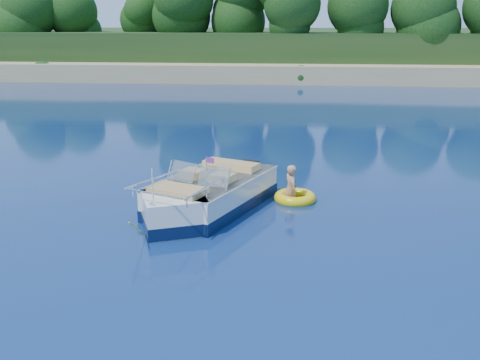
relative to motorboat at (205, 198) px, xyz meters
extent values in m
plane|color=#091540|center=(2.83, -3.62, -0.38)|extent=(160.00, 160.00, 0.00)
cube|color=#9E895C|center=(2.83, 34.38, 0.12)|extent=(170.00, 8.00, 2.00)
cube|color=#183214|center=(2.83, 61.38, 0.62)|extent=(170.00, 56.00, 6.00)
cylinder|color=black|center=(-15.17, 36.88, 2.72)|extent=(0.44, 0.44, 3.20)
sphere|color=black|center=(-15.17, 36.88, 5.76)|extent=(5.28, 5.28, 5.28)
cylinder|color=black|center=(2.83, 38.38, 2.92)|extent=(0.44, 0.44, 3.60)
sphere|color=black|center=(2.83, 38.38, 6.34)|extent=(5.94, 5.94, 5.94)
cube|color=white|center=(0.15, 0.36, -0.07)|extent=(3.38, 4.37, 1.08)
cube|color=white|center=(-0.55, -1.33, -0.07)|extent=(1.89, 1.89, 1.08)
cube|color=#0A1636|center=(0.15, 0.36, -0.21)|extent=(3.42, 4.41, 0.31)
cube|color=#0A1636|center=(-0.55, -1.33, -0.21)|extent=(1.93, 1.93, 0.31)
cube|color=tan|center=(0.27, 0.65, 0.24)|extent=(2.56, 3.14, 0.10)
cube|color=white|center=(0.15, 0.36, 0.44)|extent=(3.42, 4.38, 0.06)
cube|color=black|center=(0.96, 2.32, -0.02)|extent=(0.66, 0.55, 0.92)
cube|color=#8C9EA5|center=(-0.55, -0.12, 0.74)|extent=(0.83, 0.64, 0.50)
cube|color=#8C9EA5|center=(0.30, -0.48, 0.74)|extent=(0.84, 0.46, 0.50)
cube|color=tan|center=(-0.37, 0.30, 0.47)|extent=(0.74, 0.74, 0.41)
cube|color=tan|center=(0.48, -0.05, 0.47)|extent=(0.74, 0.74, 0.41)
cube|color=tan|center=(0.54, 1.31, 0.47)|extent=(1.69, 1.13, 0.39)
cube|color=tan|center=(-0.48, -1.15, 0.45)|extent=(1.55, 1.23, 0.35)
cylinder|color=white|center=(-0.85, -2.05, 0.91)|extent=(0.04, 0.04, 0.87)
cube|color=red|center=(0.22, -0.44, 1.15)|extent=(0.21, 0.10, 0.14)
cube|color=silver|center=(-0.87, -2.10, 0.50)|extent=(0.12, 0.10, 0.05)
cylinder|color=#FCFF1B|center=(-1.15, -2.37, -0.02)|extent=(0.07, 1.11, 0.78)
torus|color=yellow|center=(2.39, 1.15, -0.30)|extent=(1.21, 1.21, 0.32)
torus|color=red|center=(2.39, 1.15, -0.28)|extent=(1.00, 1.00, 0.10)
imported|color=tan|center=(2.25, 1.12, -0.38)|extent=(0.68, 0.88, 1.58)
camera|label=1|loc=(2.28, -13.37, 4.48)|focal=40.00mm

